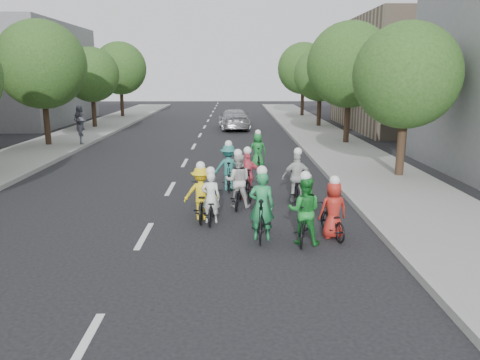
{
  "coord_description": "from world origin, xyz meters",
  "views": [
    {
      "loc": [
        2.3,
        -11.35,
        4.04
      ],
      "look_at": [
        2.47,
        1.99,
        1.0
      ],
      "focal_mm": 35.0,
      "sensor_mm": 36.0,
      "label": 1
    }
  ],
  "objects_px": {
    "cyclist_9": "(258,153)",
    "spectator_0": "(81,131)",
    "cyclist_7": "(229,171)",
    "cyclist_3": "(247,180)",
    "cyclist_0": "(211,204)",
    "cyclist_5": "(261,213)",
    "follow_car_lead": "(234,119)",
    "spectator_2": "(80,118)",
    "cyclist_4": "(332,216)",
    "cyclist_8": "(297,183)",
    "spectator_1": "(78,119)",
    "cyclist_1": "(304,216)",
    "follow_car_trail": "(236,116)",
    "cyclist_2": "(201,198)",
    "cyclist_6": "(238,186)"
  },
  "relations": [
    {
      "from": "cyclist_1",
      "to": "cyclist_2",
      "type": "bearing_deg",
      "value": -25.98
    },
    {
      "from": "cyclist_2",
      "to": "cyclist_4",
      "type": "xyz_separation_m",
      "value": [
        3.41,
        -1.6,
        -0.06
      ]
    },
    {
      "from": "cyclist_1",
      "to": "cyclist_6",
      "type": "relative_size",
      "value": 0.94
    },
    {
      "from": "cyclist_5",
      "to": "spectator_0",
      "type": "height_order",
      "value": "cyclist_5"
    },
    {
      "from": "cyclist_1",
      "to": "cyclist_6",
      "type": "distance_m",
      "value": 3.6
    },
    {
      "from": "cyclist_5",
      "to": "cyclist_7",
      "type": "distance_m",
      "value": 5.13
    },
    {
      "from": "cyclist_0",
      "to": "spectator_0",
      "type": "xyz_separation_m",
      "value": [
        -7.95,
        13.82,
        0.4
      ]
    },
    {
      "from": "cyclist_3",
      "to": "cyclist_9",
      "type": "bearing_deg",
      "value": -103.1
    },
    {
      "from": "follow_car_lead",
      "to": "cyclist_9",
      "type": "bearing_deg",
      "value": 89.63
    },
    {
      "from": "spectator_0",
      "to": "spectator_2",
      "type": "height_order",
      "value": "spectator_2"
    },
    {
      "from": "cyclist_9",
      "to": "spectator_0",
      "type": "distance_m",
      "value": 11.37
    },
    {
      "from": "cyclist_1",
      "to": "follow_car_trail",
      "type": "relative_size",
      "value": 0.47
    },
    {
      "from": "cyclist_2",
      "to": "spectator_2",
      "type": "height_order",
      "value": "spectator_2"
    },
    {
      "from": "spectator_2",
      "to": "cyclist_0",
      "type": "bearing_deg",
      "value": -148.16
    },
    {
      "from": "cyclist_9",
      "to": "spectator_1",
      "type": "distance_m",
      "value": 16.86
    },
    {
      "from": "spectator_0",
      "to": "spectator_2",
      "type": "relative_size",
      "value": 0.88
    },
    {
      "from": "cyclist_4",
      "to": "cyclist_7",
      "type": "height_order",
      "value": "cyclist_7"
    },
    {
      "from": "cyclist_2",
      "to": "spectator_2",
      "type": "distance_m",
      "value": 22.67
    },
    {
      "from": "cyclist_0",
      "to": "cyclist_4",
      "type": "height_order",
      "value": "cyclist_4"
    },
    {
      "from": "follow_car_trail",
      "to": "cyclist_6",
      "type": "bearing_deg",
      "value": 99.12
    },
    {
      "from": "cyclist_8",
      "to": "spectator_1",
      "type": "height_order",
      "value": "spectator_1"
    },
    {
      "from": "cyclist_6",
      "to": "cyclist_2",
      "type": "bearing_deg",
      "value": 54.84
    },
    {
      "from": "cyclist_5",
      "to": "follow_car_lead",
      "type": "xyz_separation_m",
      "value": [
        -0.69,
        23.62,
        0.09
      ]
    },
    {
      "from": "cyclist_9",
      "to": "spectator_1",
      "type": "relative_size",
      "value": 1.01
    },
    {
      "from": "cyclist_0",
      "to": "cyclist_9",
      "type": "distance_m",
      "value": 7.96
    },
    {
      "from": "cyclist_0",
      "to": "cyclist_6",
      "type": "relative_size",
      "value": 0.82
    },
    {
      "from": "spectator_1",
      "to": "spectator_2",
      "type": "relative_size",
      "value": 0.95
    },
    {
      "from": "cyclist_9",
      "to": "follow_car_lead",
      "type": "relative_size",
      "value": 0.33
    },
    {
      "from": "cyclist_6",
      "to": "cyclist_7",
      "type": "relative_size",
      "value": 1.08
    },
    {
      "from": "cyclist_0",
      "to": "spectator_1",
      "type": "bearing_deg",
      "value": -60.81
    },
    {
      "from": "cyclist_8",
      "to": "spectator_0",
      "type": "relative_size",
      "value": 1.2
    },
    {
      "from": "cyclist_8",
      "to": "cyclist_4",
      "type": "bearing_deg",
      "value": 100.23
    },
    {
      "from": "cyclist_6",
      "to": "cyclist_5",
      "type": "bearing_deg",
      "value": 106.13
    },
    {
      "from": "cyclist_4",
      "to": "cyclist_8",
      "type": "height_order",
      "value": "cyclist_8"
    },
    {
      "from": "follow_car_lead",
      "to": "spectator_1",
      "type": "height_order",
      "value": "spectator_1"
    },
    {
      "from": "cyclist_3",
      "to": "follow_car_trail",
      "type": "xyz_separation_m",
      "value": [
        -0.28,
        23.36,
        0.01
      ]
    },
    {
      "from": "cyclist_1",
      "to": "follow_car_lead",
      "type": "height_order",
      "value": "cyclist_1"
    },
    {
      "from": "cyclist_3",
      "to": "cyclist_8",
      "type": "distance_m",
      "value": 1.62
    },
    {
      "from": "cyclist_7",
      "to": "cyclist_6",
      "type": "bearing_deg",
      "value": 97.65
    },
    {
      "from": "cyclist_3",
      "to": "cyclist_6",
      "type": "distance_m",
      "value": 0.94
    },
    {
      "from": "cyclist_3",
      "to": "cyclist_5",
      "type": "xyz_separation_m",
      "value": [
        0.24,
        -3.81,
        0.01
      ]
    },
    {
      "from": "cyclist_1",
      "to": "follow_car_lead",
      "type": "bearing_deg",
      "value": -74.4
    },
    {
      "from": "spectator_2",
      "to": "follow_car_lead",
      "type": "bearing_deg",
      "value": -76.31
    },
    {
      "from": "spectator_0",
      "to": "spectator_2",
      "type": "bearing_deg",
      "value": -2.61
    },
    {
      "from": "cyclist_3",
      "to": "cyclist_4",
      "type": "bearing_deg",
      "value": 112.13
    },
    {
      "from": "cyclist_7",
      "to": "cyclist_3",
      "type": "bearing_deg",
      "value": 115.99
    },
    {
      "from": "cyclist_4",
      "to": "cyclist_9",
      "type": "bearing_deg",
      "value": -91.41
    },
    {
      "from": "cyclist_5",
      "to": "cyclist_7",
      "type": "relative_size",
      "value": 1.05
    },
    {
      "from": "cyclist_5",
      "to": "follow_car_lead",
      "type": "distance_m",
      "value": 23.63
    },
    {
      "from": "cyclist_6",
      "to": "follow_car_lead",
      "type": "xyz_separation_m",
      "value": [
        -0.13,
        20.7,
        0.1
      ]
    }
  ]
}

